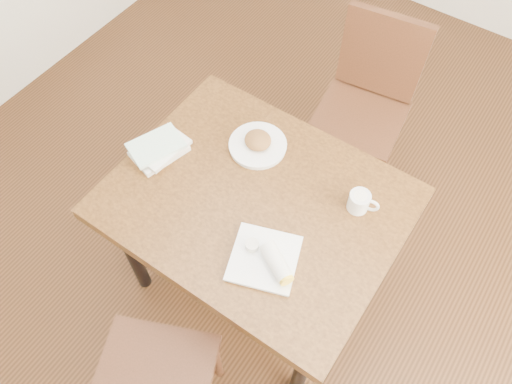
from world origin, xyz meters
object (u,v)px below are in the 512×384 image
Objects in this scene: plate_scone at (258,143)px; book_stack at (159,149)px; table at (256,211)px; plate_burrito at (268,260)px; chair_far at (367,97)px; coffee_mug at (360,202)px.

book_stack is at bearing -141.24° from plate_scone.
book_stack is at bearing -175.26° from table.
plate_burrito is (0.18, -0.19, 0.11)m from table.
chair_far is 0.76m from plate_scone.
table is 0.27m from plate_scone.
chair_far is 0.82m from coffee_mug.
table is at bearing 133.44° from plate_burrito.
plate_scone is 0.96× the size of book_stack.
chair_far reaches higher than coffee_mug.
coffee_mug reaches higher than plate_scone.
coffee_mug is at bearing 15.98° from book_stack.
chair_far reaches higher than table.
chair_far is 1.09m from book_stack.
chair_far is at bearing 62.67° from book_stack.
plate_scone is (-0.18, -0.70, 0.23)m from chair_far.
plate_burrito is (0.14, -1.10, 0.23)m from chair_far.
chair_far is 1.13m from plate_burrito.
coffee_mug reaches higher than book_stack.
table is 4.43× the size of book_stack.
book_stack is (-0.78, -0.22, -0.01)m from coffee_mug.
plate_burrito is (0.32, -0.40, 0.00)m from plate_scone.
plate_scone reaches higher than table.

